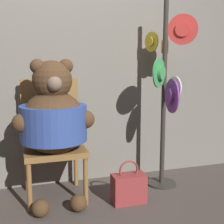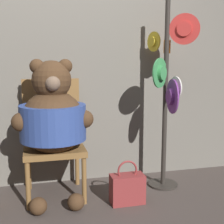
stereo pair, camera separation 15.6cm
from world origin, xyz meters
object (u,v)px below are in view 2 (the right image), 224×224
hat_display_rack (168,86)px  handbag_on_ground (127,188)px  teddy_bear (53,118)px  chair (53,135)px

hat_display_rack → handbag_on_ground: (-0.45, -0.24, -0.83)m
teddy_bear → hat_display_rack: 1.06m
handbag_on_ground → chair: bearing=146.5°
teddy_bear → handbag_on_ground: teddy_bear is taller
teddy_bear → hat_display_rack: bearing=1.4°
chair → hat_display_rack: bearing=-8.2°
teddy_bear → handbag_on_ground: size_ratio=3.23×
teddy_bear → chair: bearing=88.0°
chair → handbag_on_ground: bearing=-33.5°
chair → teddy_bear: teddy_bear is taller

